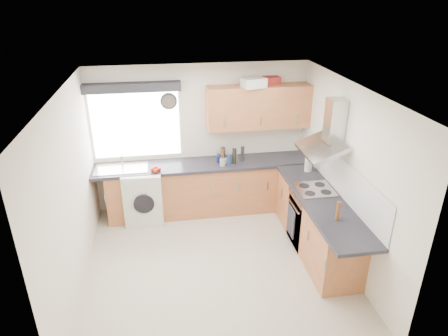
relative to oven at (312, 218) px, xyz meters
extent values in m
plane|color=beige|center=(-1.50, -0.30, -0.42)|extent=(3.60, 3.60, 0.00)
cube|color=white|center=(-1.50, -0.30, 2.08)|extent=(3.60, 3.60, 0.02)
cube|color=silver|center=(-1.50, 1.50, 0.82)|extent=(3.60, 0.02, 2.50)
cube|color=silver|center=(-1.50, -2.10, 0.82)|extent=(3.60, 0.02, 2.50)
cube|color=silver|center=(-3.30, -0.30, 0.82)|extent=(0.02, 3.60, 2.50)
cube|color=silver|center=(0.30, -0.30, 0.82)|extent=(0.02, 3.60, 2.50)
cube|color=silver|center=(-2.55, 1.49, 1.12)|extent=(1.40, 0.02, 1.10)
cube|color=#232228|center=(-2.55, 1.40, 1.76)|extent=(1.50, 0.18, 0.14)
cube|color=white|center=(0.29, 0.00, 0.75)|extent=(0.01, 3.00, 0.54)
cube|color=#9C5A32|center=(-1.60, 1.21, 0.01)|extent=(3.00, 0.58, 0.86)
cube|color=#9C5A32|center=(0.00, 1.20, 0.01)|extent=(0.60, 0.60, 0.86)
cube|color=#9C5A32|center=(0.01, -0.15, 0.01)|extent=(0.58, 2.10, 0.86)
cube|color=black|center=(-1.50, 1.20, 0.46)|extent=(3.60, 0.62, 0.05)
cube|color=black|center=(0.00, -0.30, 0.46)|extent=(0.62, 2.42, 0.05)
cube|color=black|center=(0.00, 0.00, 0.00)|extent=(0.56, 0.58, 0.85)
cube|color=#AFAFAF|center=(0.00, 0.00, 0.49)|extent=(0.52, 0.52, 0.01)
cube|color=#9C5A32|center=(-0.55, 1.32, 1.38)|extent=(1.70, 0.35, 0.70)
cube|color=silver|center=(-2.50, 1.10, 0.03)|extent=(0.66, 0.64, 0.90)
cylinder|color=#232228|center=(-2.00, 1.46, 1.49)|extent=(0.27, 0.04, 0.27)
cube|color=silver|center=(-0.67, 1.22, 1.80)|extent=(0.41, 0.34, 0.15)
cube|color=maroon|center=(-0.34, 1.42, 1.78)|extent=(0.31, 0.28, 0.12)
cylinder|color=gray|center=(-1.19, 1.05, 0.55)|extent=(0.11, 0.11, 0.13)
cylinder|color=silver|center=(0.12, 0.63, 0.61)|extent=(0.13, 0.13, 0.25)
cylinder|color=#17194F|center=(-1.25, 1.19, 0.54)|extent=(0.04, 0.04, 0.10)
cylinder|color=black|center=(-0.82, 1.23, 0.60)|extent=(0.06, 0.06, 0.24)
cylinder|color=navy|center=(-1.21, 1.34, 0.53)|extent=(0.07, 0.07, 0.09)
cylinder|color=#A38D38|center=(-0.96, 1.15, 0.56)|extent=(0.06, 0.06, 0.15)
cylinder|color=black|center=(-0.98, 1.12, 0.61)|extent=(0.07, 0.07, 0.26)
cylinder|color=navy|center=(-1.08, 1.11, 0.57)|extent=(0.06, 0.06, 0.17)
cylinder|color=#AFA395|center=(-1.12, 1.14, 0.53)|extent=(0.05, 0.05, 0.10)
cylinder|color=black|center=(-1.13, 1.40, 0.57)|extent=(0.07, 0.07, 0.17)
cylinder|color=black|center=(-1.16, 1.15, 0.55)|extent=(0.07, 0.07, 0.13)
cylinder|color=brown|center=(-0.02, -0.82, 0.61)|extent=(0.05, 0.05, 0.26)
camera|label=1|loc=(-2.12, -4.85, 3.20)|focal=32.00mm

